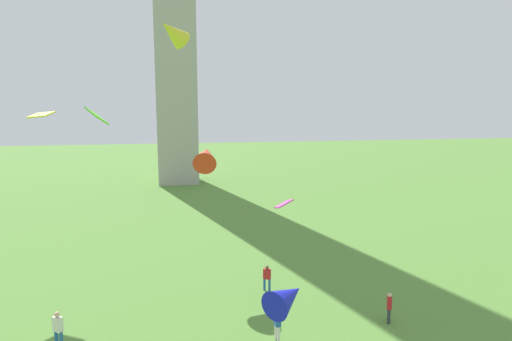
{
  "coord_description": "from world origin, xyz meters",
  "views": [
    {
      "loc": [
        -4.86,
        -4.05,
        11.44
      ],
      "look_at": [
        -0.91,
        18.42,
        7.89
      ],
      "focal_mm": 31.38,
      "sensor_mm": 36.0,
      "label": 1
    }
  ],
  "objects_px": {
    "kite_flying_1": "(41,115)",
    "kite_flying_3": "(284,204)",
    "person_2": "(389,306)",
    "kite_flying_0": "(173,32)",
    "person_1": "(267,276)",
    "person_0": "(277,322)",
    "kite_flying_2": "(287,297)",
    "kite_flying_5": "(96,116)",
    "kite_flying_4": "(206,156)",
    "person_4": "(58,328)"
  },
  "relations": [
    {
      "from": "person_0",
      "to": "kite_flying_2",
      "type": "height_order",
      "value": "kite_flying_2"
    },
    {
      "from": "person_1",
      "to": "kite_flying_0",
      "type": "height_order",
      "value": "kite_flying_0"
    },
    {
      "from": "person_2",
      "to": "person_1",
      "type": "bearing_deg",
      "value": -108.09
    },
    {
      "from": "person_0",
      "to": "kite_flying_3",
      "type": "bearing_deg",
      "value": -23.58
    },
    {
      "from": "person_0",
      "to": "kite_flying_1",
      "type": "xyz_separation_m",
      "value": [
        -13.59,
        13.15,
        9.57
      ]
    },
    {
      "from": "person_0",
      "to": "kite_flying_0",
      "type": "relative_size",
      "value": 1.14
    },
    {
      "from": "person_0",
      "to": "kite_flying_4",
      "type": "relative_size",
      "value": 0.6
    },
    {
      "from": "kite_flying_1",
      "to": "kite_flying_3",
      "type": "height_order",
      "value": "kite_flying_1"
    },
    {
      "from": "person_0",
      "to": "kite_flying_1",
      "type": "bearing_deg",
      "value": 39.17
    },
    {
      "from": "kite_flying_2",
      "to": "kite_flying_4",
      "type": "xyz_separation_m",
      "value": [
        -2.33,
        13.71,
        4.1
      ]
    },
    {
      "from": "person_1",
      "to": "person_4",
      "type": "bearing_deg",
      "value": 64.67
    },
    {
      "from": "person_2",
      "to": "kite_flying_2",
      "type": "height_order",
      "value": "kite_flying_2"
    },
    {
      "from": "kite_flying_1",
      "to": "kite_flying_5",
      "type": "height_order",
      "value": "kite_flying_5"
    },
    {
      "from": "kite_flying_2",
      "to": "kite_flying_3",
      "type": "relative_size",
      "value": 2.07
    },
    {
      "from": "person_0",
      "to": "person_1",
      "type": "relative_size",
      "value": 1.04
    },
    {
      "from": "kite_flying_0",
      "to": "kite_flying_5",
      "type": "xyz_separation_m",
      "value": [
        -5.03,
        13.09,
        -3.43
      ]
    },
    {
      "from": "person_1",
      "to": "person_2",
      "type": "bearing_deg",
      "value": 179.51
    },
    {
      "from": "person_0",
      "to": "person_2",
      "type": "height_order",
      "value": "person_0"
    },
    {
      "from": "person_2",
      "to": "person_4",
      "type": "bearing_deg",
      "value": -67.2
    },
    {
      "from": "person_4",
      "to": "kite_flying_0",
      "type": "bearing_deg",
      "value": 12.07
    },
    {
      "from": "person_1",
      "to": "kite_flying_2",
      "type": "bearing_deg",
      "value": 125.38
    },
    {
      "from": "kite_flying_5",
      "to": "person_4",
      "type": "bearing_deg",
      "value": -37.67
    },
    {
      "from": "kite_flying_1",
      "to": "kite_flying_5",
      "type": "distance_m",
      "value": 4.65
    },
    {
      "from": "kite_flying_1",
      "to": "kite_flying_3",
      "type": "relative_size",
      "value": 1.73
    },
    {
      "from": "kite_flying_0",
      "to": "kite_flying_3",
      "type": "distance_m",
      "value": 12.2
    },
    {
      "from": "kite_flying_3",
      "to": "kite_flying_5",
      "type": "xyz_separation_m",
      "value": [
        -10.94,
        6.31,
        4.81
      ]
    },
    {
      "from": "kite_flying_0",
      "to": "person_1",
      "type": "bearing_deg",
      "value": 107.77
    },
    {
      "from": "person_4",
      "to": "kite_flying_3",
      "type": "bearing_deg",
      "value": 59.65
    },
    {
      "from": "person_1",
      "to": "kite_flying_4",
      "type": "xyz_separation_m",
      "value": [
        -3.28,
        4.89,
        6.85
      ]
    },
    {
      "from": "kite_flying_1",
      "to": "kite_flying_3",
      "type": "distance_m",
      "value": 17.94
    },
    {
      "from": "person_1",
      "to": "kite_flying_1",
      "type": "relative_size",
      "value": 0.86
    },
    {
      "from": "person_2",
      "to": "kite_flying_5",
      "type": "height_order",
      "value": "kite_flying_5"
    },
    {
      "from": "kite_flying_0",
      "to": "kite_flying_5",
      "type": "relative_size",
      "value": 0.72
    },
    {
      "from": "kite_flying_2",
      "to": "person_1",
      "type": "bearing_deg",
      "value": -47.35
    },
    {
      "from": "person_2",
      "to": "kite_flying_2",
      "type": "distance_m",
      "value": 8.01
    },
    {
      "from": "person_2",
      "to": "kite_flying_0",
      "type": "height_order",
      "value": "kite_flying_0"
    },
    {
      "from": "person_1",
      "to": "kite_flying_0",
      "type": "xyz_separation_m",
      "value": [
        -5.21,
        -8.06,
        13.03
      ]
    },
    {
      "from": "kite_flying_0",
      "to": "kite_flying_2",
      "type": "bearing_deg",
      "value": 40.46
    },
    {
      "from": "kite_flying_4",
      "to": "kite_flying_3",
      "type": "bearing_deg",
      "value": 130.86
    },
    {
      "from": "kite_flying_0",
      "to": "kite_flying_4",
      "type": "relative_size",
      "value": 0.52
    },
    {
      "from": "kite_flying_0",
      "to": "kite_flying_4",
      "type": "distance_m",
      "value": 14.48
    },
    {
      "from": "person_4",
      "to": "kite_flying_2",
      "type": "relative_size",
      "value": 0.81
    },
    {
      "from": "person_1",
      "to": "person_0",
      "type": "bearing_deg",
      "value": 125.08
    },
    {
      "from": "person_0",
      "to": "person_1",
      "type": "distance_m",
      "value": 5.78
    },
    {
      "from": "kite_flying_0",
      "to": "kite_flying_3",
      "type": "bearing_deg",
      "value": 99.58
    },
    {
      "from": "kite_flying_3",
      "to": "kite_flying_4",
      "type": "relative_size",
      "value": 0.39
    },
    {
      "from": "person_4",
      "to": "kite_flying_3",
      "type": "height_order",
      "value": "kite_flying_3"
    },
    {
      "from": "kite_flying_1",
      "to": "person_2",
      "type": "bearing_deg",
      "value": 175.37
    },
    {
      "from": "person_2",
      "to": "kite_flying_4",
      "type": "xyz_separation_m",
      "value": [
        -8.78,
        9.84,
        6.85
      ]
    },
    {
      "from": "kite_flying_0",
      "to": "kite_flying_1",
      "type": "distance_m",
      "value": 18.24
    }
  ]
}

